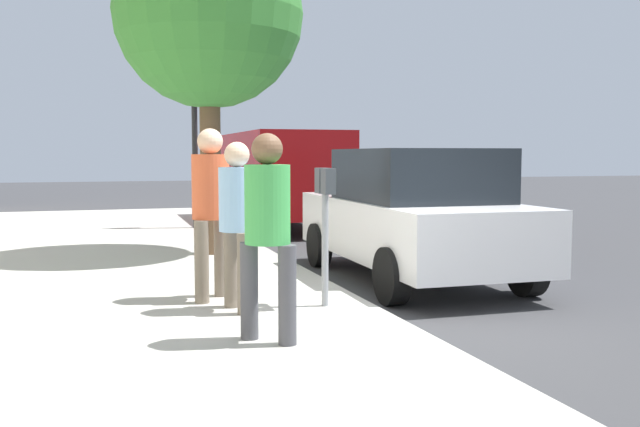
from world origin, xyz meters
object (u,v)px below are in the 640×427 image
parked_van_far (279,174)px  traffic_signal (199,113)px  parking_officer (211,198)px  pedestrian_bystander (268,221)px  parking_meter (325,207)px  parked_sedan_near (413,214)px  street_tree (209,15)px  pedestrian_at_meter (237,213)px

parked_van_far → traffic_signal: 2.41m
parking_officer → pedestrian_bystander: bearing=-44.8°
parking_meter → parking_officer: parking_officer is taller
parked_sedan_near → traffic_signal: size_ratio=1.23×
parked_van_far → street_tree: bearing=153.6°
street_tree → parked_van_far: bearing=-26.4°
street_tree → pedestrian_bystander: bearing=175.6°
parking_meter → parking_officer: bearing=56.9°
pedestrian_bystander → street_tree: 5.99m
parking_officer → street_tree: (3.50, -0.57, 2.59)m
parking_officer → traffic_signal: (7.52, -1.00, 1.34)m
parking_officer → street_tree: bearing=120.9°
parked_sedan_near → street_tree: street_tree is taller
pedestrian_at_meter → traffic_signal: size_ratio=0.46×
parked_sedan_near → street_tree: (2.36, 2.33, 2.92)m
traffic_signal → parking_meter: bearing=-179.7°
parked_sedan_near → traffic_signal: bearing=16.6°
parking_officer → pedestrian_at_meter: bearing=-35.4°
pedestrian_at_meter → parking_officer: parking_officer is taller
parking_meter → traffic_signal: traffic_signal is taller
parking_meter → parked_van_far: size_ratio=0.27×
pedestrian_bystander → traffic_signal: traffic_signal is taller
traffic_signal → parking_officer: bearing=172.4°
parking_officer → parked_van_far: parked_van_far is taller
parked_van_far → traffic_signal: bearing=109.6°
parked_van_far → pedestrian_bystander: bearing=164.7°
parking_meter → street_tree: bearing=6.5°
pedestrian_bystander → street_tree: size_ratio=0.33×
parked_sedan_near → pedestrian_bystander: bearing=137.4°
street_tree → traffic_signal: bearing=-6.1°
parked_van_far → parked_sedan_near: bearing=180.0°
parking_meter → pedestrian_at_meter: size_ratio=0.84×
street_tree → parking_officer: bearing=170.7°
parking_meter → pedestrian_bystander: bearing=142.8°
traffic_signal → parked_sedan_near: bearing=-163.4°
parking_meter → parked_sedan_near: parked_sedan_near is taller
parking_meter → traffic_signal: bearing=0.3°
parked_van_far → parking_officer: bearing=160.5°
pedestrian_bystander → parked_van_far: bearing=31.9°
parked_sedan_near → street_tree: bearing=44.6°
parking_meter → parked_sedan_near: (1.82, -1.85, -0.27)m
pedestrian_bystander → parked_van_far: (10.05, -2.74, 0.10)m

